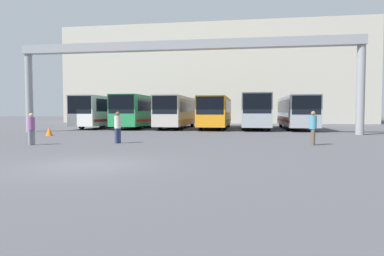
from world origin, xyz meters
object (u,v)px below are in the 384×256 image
(bus_slot_3, at_px, (216,111))
(traffic_cone, at_px, (49,131))
(bus_slot_0, at_px, (105,110))
(bus_slot_2, at_px, (177,110))
(bus_slot_1, at_px, (140,110))
(pedestrian_near_right, at_px, (31,128))
(bus_slot_5, at_px, (296,111))
(pedestrian_far_center, at_px, (313,127))
(bus_slot_4, at_px, (255,109))
(pedestrian_near_center, at_px, (118,127))

(bus_slot_3, height_order, traffic_cone, bus_slot_3)
(bus_slot_0, xyz_separation_m, traffic_cone, (1.06, -12.27, -1.54))
(bus_slot_2, bearing_deg, bus_slot_1, -178.90)
(bus_slot_3, distance_m, pedestrian_near_right, 20.36)
(bus_slot_0, height_order, bus_slot_5, bus_slot_0)
(bus_slot_3, relative_size, pedestrian_near_right, 7.18)
(bus_slot_2, height_order, pedestrian_far_center, bus_slot_2)
(bus_slot_0, bearing_deg, pedestrian_near_right, -77.86)
(bus_slot_4, height_order, pedestrian_near_right, bus_slot_4)
(bus_slot_3, bearing_deg, bus_slot_5, 1.21)
(bus_slot_2, relative_size, bus_slot_4, 1.10)
(bus_slot_0, relative_size, bus_slot_4, 1.12)
(pedestrian_near_center, bearing_deg, pedestrian_far_center, -45.49)
(bus_slot_1, distance_m, pedestrian_near_right, 18.53)
(bus_slot_2, xyz_separation_m, traffic_cone, (-6.83, -12.19, -1.51))
(bus_slot_2, relative_size, bus_slot_3, 0.96)
(pedestrian_near_center, bearing_deg, bus_slot_4, 16.23)
(bus_slot_0, height_order, traffic_cone, bus_slot_0)
(bus_slot_1, height_order, pedestrian_far_center, bus_slot_1)
(bus_slot_1, bearing_deg, bus_slot_4, -2.21)
(bus_slot_3, bearing_deg, bus_slot_2, -177.00)
(bus_slot_0, xyz_separation_m, bus_slot_5, (19.70, 0.30, -0.06))
(bus_slot_0, relative_size, pedestrian_far_center, 6.60)
(bus_slot_0, xyz_separation_m, bus_slot_4, (15.76, -0.61, 0.05))
(bus_slot_1, distance_m, bus_slot_4, 11.83)
(bus_slot_1, relative_size, bus_slot_4, 1.09)
(bus_slot_3, bearing_deg, traffic_cone, -130.97)
(bus_slot_1, bearing_deg, bus_slot_2, 1.10)
(bus_slot_5, relative_size, pedestrian_far_center, 6.94)
(pedestrian_near_right, bearing_deg, bus_slot_0, -128.48)
(bus_slot_2, distance_m, pedestrian_near_center, 16.99)
(bus_slot_3, xyz_separation_m, traffic_cone, (-10.77, -12.40, -1.47))
(pedestrian_near_right, bearing_deg, traffic_cone, -115.77)
(pedestrian_far_center, bearing_deg, bus_slot_5, 171.21)
(bus_slot_5, relative_size, traffic_cone, 19.23)
(bus_slot_1, bearing_deg, bus_slot_3, 2.05)
(bus_slot_2, height_order, bus_slot_5, bus_slot_2)
(pedestrian_near_right, bearing_deg, bus_slot_1, -140.39)
(pedestrian_near_right, height_order, pedestrian_near_center, pedestrian_near_center)
(bus_slot_3, distance_m, pedestrian_near_center, 17.61)
(pedestrian_near_center, bearing_deg, bus_slot_0, 66.67)
(bus_slot_2, distance_m, bus_slot_5, 11.83)
(pedestrian_near_right, relative_size, traffic_cone, 2.60)
(bus_slot_3, bearing_deg, bus_slot_0, -179.37)
(bus_slot_5, xyz_separation_m, pedestrian_near_right, (-15.69, -18.95, -0.93))
(bus_slot_3, xyz_separation_m, pedestrian_near_right, (-7.81, -18.79, -0.92))
(pedestrian_far_center, bearing_deg, pedestrian_near_center, -90.72)
(bus_slot_0, bearing_deg, bus_slot_2, -0.56)
(bus_slot_1, bearing_deg, bus_slot_5, 1.63)
(bus_slot_2, relative_size, pedestrian_far_center, 6.51)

